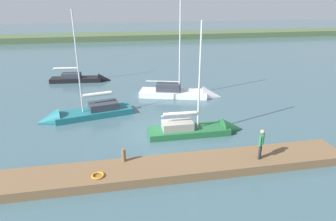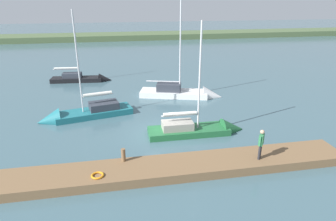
# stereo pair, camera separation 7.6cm
# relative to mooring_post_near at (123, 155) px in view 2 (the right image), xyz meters

# --- Properties ---
(ground_plane) EXTENTS (200.00, 200.00, 0.00)m
(ground_plane) POSITION_rel_mooring_post_near_xyz_m (-2.94, -4.28, -0.90)
(ground_plane) COLOR #42606B
(far_shoreline) EXTENTS (180.00, 8.00, 2.40)m
(far_shoreline) POSITION_rel_mooring_post_near_xyz_m (-2.94, -55.54, -0.90)
(far_shoreline) COLOR #4C603D
(far_shoreline) RESTS_ON ground_plane
(dock_pier) EXTENTS (19.60, 2.32, 0.52)m
(dock_pier) POSITION_rel_mooring_post_near_xyz_m (-2.94, 0.81, -0.64)
(dock_pier) COLOR brown
(dock_pier) RESTS_ON ground_plane
(mooring_post_near) EXTENTS (0.23, 0.23, 0.75)m
(mooring_post_near) POSITION_rel_mooring_post_near_xyz_m (0.00, 0.00, 0.00)
(mooring_post_near) COLOR brown
(mooring_post_near) RESTS_ON dock_pier
(life_ring_buoy) EXTENTS (0.66, 0.66, 0.10)m
(life_ring_buoy) POSITION_rel_mooring_post_near_xyz_m (1.39, 1.27, -0.33)
(life_ring_buoy) COLOR orange
(life_ring_buoy) RESTS_ON dock_pier
(sailboat_far_left) EXTENTS (7.61, 3.46, 9.16)m
(sailboat_far_left) POSITION_rel_mooring_post_near_xyz_m (3.12, -8.24, -0.69)
(sailboat_far_left) COLOR #1E6B75
(sailboat_far_left) RESTS_ON ground_plane
(sailboat_near_dock) EXTENTS (6.95, 1.81, 8.59)m
(sailboat_near_dock) POSITION_rel_mooring_post_near_xyz_m (-5.74, -3.75, -0.73)
(sailboat_near_dock) COLOR #236638
(sailboat_near_dock) RESTS_ON ground_plane
(sailboat_mid_channel) EXTENTS (6.90, 2.16, 8.09)m
(sailboat_mid_channel) POSITION_rel_mooring_post_near_xyz_m (3.65, -19.51, -0.71)
(sailboat_mid_channel) COLOR black
(sailboat_mid_channel) RESTS_ON ground_plane
(sailboat_far_right) EXTENTS (8.20, 4.21, 9.84)m
(sailboat_far_right) POSITION_rel_mooring_post_near_xyz_m (-6.56, -11.97, -0.74)
(sailboat_far_right) COLOR white
(sailboat_far_right) RESTS_ON ground_plane
(person_on_dock) EXTENTS (0.47, 0.54, 1.78)m
(person_on_dock) POSITION_rel_mooring_post_near_xyz_m (-7.59, 1.13, 0.67)
(person_on_dock) COLOR #28282D
(person_on_dock) RESTS_ON dock_pier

